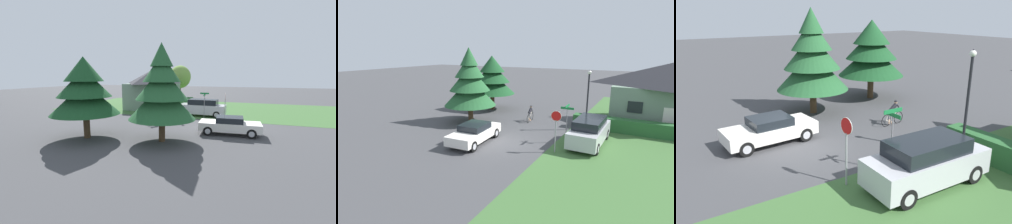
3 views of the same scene
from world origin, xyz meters
TOP-DOWN VIEW (x-y plane):
  - ground_plane at (0.00, 0.00)m, footprint 140.00×140.00m
  - grass_verge_right at (11.37, 4.00)m, footprint 16.00×36.00m
  - cottage_house at (10.18, 10.26)m, footprint 9.51×5.85m
  - hedge_row at (9.21, 6.28)m, footprint 11.58×0.90m
  - sedan_left_lane at (-1.55, -1.05)m, footprint 2.12×4.58m
  - cyclist at (-0.40, 5.79)m, footprint 0.44×1.67m
  - parked_suv_right at (5.46, 2.42)m, footprint 2.03×4.91m
  - stop_sign at (3.91, -0.11)m, footprint 0.65×0.08m
  - street_lamp at (4.52, 5.68)m, footprint 0.28×0.28m
  - street_name_sign at (3.99, 1.97)m, footprint 0.90×0.90m
  - conifer_tall_near at (-4.94, 3.07)m, footprint 4.47×4.47m
  - conifer_tall_far at (-5.99, 8.39)m, footprint 4.75×4.75m
  - deciduous_tree_right at (17.47, 8.73)m, footprint 3.55×3.55m

SIDE VIEW (x-z plane):
  - ground_plane at x=0.00m, z-range 0.00..0.00m
  - grass_verge_right at x=11.37m, z-range 0.00..0.01m
  - hedge_row at x=9.21m, z-range 0.00..1.07m
  - cyclist at x=-0.40m, z-range -0.03..1.39m
  - sedan_left_lane at x=-1.55m, z-range 0.02..1.37m
  - parked_suv_right at x=5.46m, z-range 0.01..1.84m
  - street_name_sign at x=3.99m, z-range 0.52..3.19m
  - stop_sign at x=3.91m, z-range 0.52..3.19m
  - cottage_house at x=10.18m, z-range 0.08..5.38m
  - street_lamp at x=4.52m, z-range 0.48..5.27m
  - conifer_tall_far at x=-5.99m, z-range 0.57..6.25m
  - conifer_tall_near at x=-4.94m, z-range 0.21..6.69m
  - deciduous_tree_right at x=17.47m, z-range 1.12..7.12m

